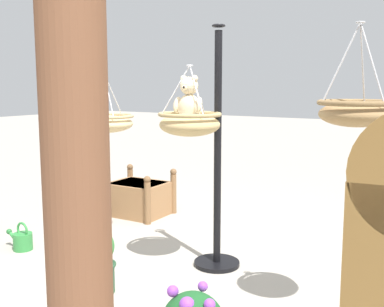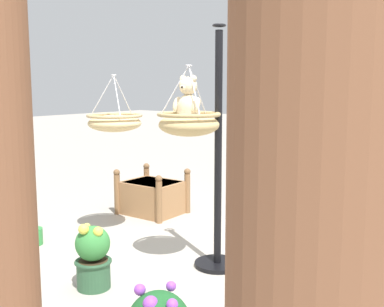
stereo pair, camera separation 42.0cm
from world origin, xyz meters
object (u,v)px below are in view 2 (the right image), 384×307
display_pole_central (218,196)px  hanging_basket_left_high (343,113)px  potted_plant_small_succulent (93,257)px  display_sign_board (369,266)px  hanging_basket_right_low (115,122)px  watering_can (33,235)px  teddy_bear (187,102)px  wooden_planter_box (152,196)px  hanging_basket_with_teddy (189,123)px  greenhouse_pillar_far_back (3,199)px

display_pole_central → hanging_basket_left_high: size_ratio=3.28×
display_pole_central → potted_plant_small_succulent: 1.26m
display_sign_board → hanging_basket_right_low: bearing=-26.6°
potted_plant_small_succulent → watering_can: (1.40, -0.35, -0.18)m
potted_plant_small_succulent → watering_can: bearing=-13.9°
teddy_bear → wooden_planter_box: teddy_bear is taller
display_pole_central → potted_plant_small_succulent: (0.56, 1.06, -0.41)m
hanging_basket_right_low → watering_can: 1.53m
teddy_bear → wooden_planter_box: bearing=-38.5°
hanging_basket_right_low → wooden_planter_box: bearing=-69.9°
hanging_basket_with_teddy → display_sign_board: bearing=146.0°
display_pole_central → display_sign_board: bearing=139.3°
hanging_basket_right_low → wooden_planter_box: hanging_basket_right_low is taller
hanging_basket_left_high → hanging_basket_right_low: size_ratio=1.10×
display_pole_central → watering_can: display_pole_central is taller
display_pole_central → hanging_basket_with_teddy: size_ratio=3.57×
greenhouse_pillar_far_back → watering_can: 3.80m
display_pole_central → hanging_basket_with_teddy: (0.15, 0.25, 0.70)m
greenhouse_pillar_far_back → watering_can: greenhouse_pillar_far_back is taller
hanging_basket_right_low → potted_plant_small_succulent: (-0.86, 1.09, -1.04)m
hanging_basket_right_low → watering_can: (0.54, 0.74, -1.22)m
hanging_basket_right_low → watering_can: bearing=53.7°
teddy_bear → hanging_basket_left_high: 1.55m
hanging_basket_left_high → display_sign_board: size_ratio=0.42×
greenhouse_pillar_far_back → watering_can: bearing=-34.6°
wooden_planter_box → hanging_basket_with_teddy: bearing=142.0°
watering_can → hanging_basket_with_teddy: bearing=-165.6°
teddy_bear → watering_can: 2.38m
teddy_bear → hanging_basket_right_low: bearing=-13.3°
hanging_basket_with_teddy → teddy_bear: size_ratio=1.52×
hanging_basket_left_high → watering_can: hanging_basket_left_high is taller
hanging_basket_left_high → watering_can: size_ratio=1.98×
watering_can → display_sign_board: bearing=166.5°
potted_plant_small_succulent → watering_can: potted_plant_small_succulent is taller
potted_plant_small_succulent → wooden_planter_box: bearing=-59.6°
watering_can → potted_plant_small_succulent: bearing=166.1°
hanging_basket_left_high → greenhouse_pillar_far_back: 2.23m
display_pole_central → watering_can: size_ratio=6.49×
hanging_basket_with_teddy → watering_can: size_ratio=1.82×
potted_plant_small_succulent → display_pole_central: bearing=-117.6°
teddy_bear → hanging_basket_left_high: bearing=169.0°
hanging_basket_right_low → potted_plant_small_succulent: bearing=128.3°
display_sign_board → watering_can: size_ratio=4.72×
hanging_basket_with_teddy → display_sign_board: 2.52m
wooden_planter_box → display_pole_central: bearing=150.1°
teddy_bear → hanging_basket_right_low: size_ratio=0.66×
greenhouse_pillar_far_back → wooden_planter_box: 4.82m
display_pole_central → potted_plant_small_succulent: size_ratio=3.83×
hanging_basket_with_teddy → watering_can: (1.81, 0.46, -1.29)m
teddy_bear → hanging_basket_with_teddy: bearing=-90.0°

